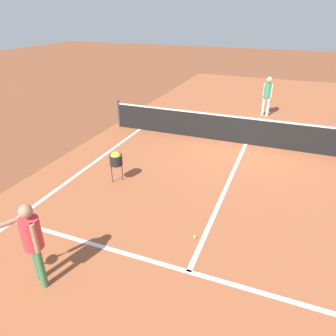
# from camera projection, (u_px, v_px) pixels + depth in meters

# --- Properties ---
(ground_plane) EXTENTS (60.00, 60.00, 0.00)m
(ground_plane) POSITION_uv_depth(u_px,v_px,m) (246.00, 144.00, 10.93)
(ground_plane) COLOR brown
(court_surface_inbounds) EXTENTS (10.62, 24.40, 0.00)m
(court_surface_inbounds) POSITION_uv_depth(u_px,v_px,m) (246.00, 144.00, 10.93)
(court_surface_inbounds) COLOR #9E5433
(court_surface_inbounds) RESTS_ON ground_plane
(line_sideline_left) EXTENTS (0.10, 11.89, 0.01)m
(line_sideline_left) POSITION_uv_depth(u_px,v_px,m) (28.00, 210.00, 7.35)
(line_sideline_left) COLOR white
(line_sideline_left) RESTS_ON ground_plane
(line_service_near) EXTENTS (8.22, 0.10, 0.01)m
(line_service_near) POSITION_uv_depth(u_px,v_px,m) (189.00, 272.00, 5.63)
(line_service_near) COLOR white
(line_service_near) RESTS_ON ground_plane
(line_center_service) EXTENTS (0.10, 6.40, 0.01)m
(line_center_service) POSITION_uv_depth(u_px,v_px,m) (226.00, 187.00, 8.28)
(line_center_service) COLOR white
(line_center_service) RESTS_ON ground_plane
(net) EXTENTS (10.08, 0.09, 1.07)m
(net) POSITION_uv_depth(u_px,v_px,m) (247.00, 131.00, 10.71)
(net) COLOR #33383D
(net) RESTS_ON ground_plane
(player_near) EXTENTS (0.87, 0.99, 1.60)m
(player_near) POSITION_uv_depth(u_px,v_px,m) (30.00, 238.00, 4.95)
(player_near) COLOR #3F7247
(player_near) RESTS_ON ground_plane
(player_far) EXTENTS (0.40, 0.32, 1.68)m
(player_far) POSITION_uv_depth(u_px,v_px,m) (268.00, 92.00, 13.37)
(player_far) COLOR white
(player_far) RESTS_ON ground_plane
(ball_hopper) EXTENTS (0.34, 0.34, 0.87)m
(ball_hopper) POSITION_uv_depth(u_px,v_px,m) (116.00, 159.00, 8.28)
(ball_hopper) COLOR black
(ball_hopper) RESTS_ON ground_plane
(tennis_ball_mid_court) EXTENTS (0.07, 0.07, 0.07)m
(tennis_ball_mid_court) POSITION_uv_depth(u_px,v_px,m) (195.00, 237.00, 6.44)
(tennis_ball_mid_court) COLOR #CCE033
(tennis_ball_mid_court) RESTS_ON ground_plane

